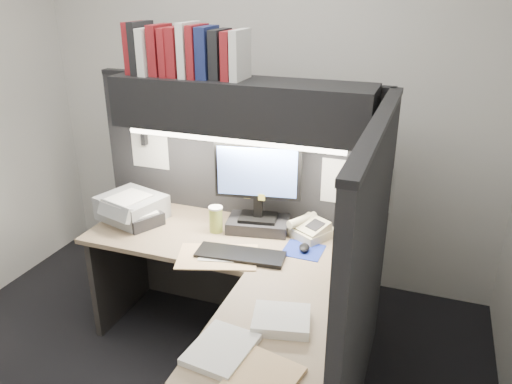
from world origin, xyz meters
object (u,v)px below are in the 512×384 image
at_px(monitor, 258,197).
at_px(coffee_cup, 216,220).
at_px(desk, 243,345).
at_px(keyboard, 240,255).
at_px(notebook_stack, 139,217).
at_px(telephone, 311,229).
at_px(printer, 132,207).
at_px(overhead_shelf, 240,106).

distance_m(monitor, coffee_cup, 0.30).
height_order(desk, keyboard, keyboard).
xyz_separation_m(coffee_cup, notebook_stack, (-0.51, -0.06, -0.04)).
bearing_deg(desk, notebook_stack, 149.36).
distance_m(monitor, keyboard, 0.41).
bearing_deg(monitor, telephone, -4.23).
relative_size(monitor, keyboard, 1.12).
bearing_deg(telephone, desk, -70.67).
bearing_deg(coffee_cup, printer, -179.07).
bearing_deg(desk, printer, 149.09).
distance_m(coffee_cup, printer, 0.59).
bearing_deg(monitor, keyboard, -96.63).
bearing_deg(keyboard, desk, -72.69).
distance_m(keyboard, notebook_stack, 0.79).
bearing_deg(coffee_cup, notebook_stack, -172.98).
bearing_deg(keyboard, printer, 158.88).
xyz_separation_m(desk, keyboard, (-0.16, 0.37, 0.30)).
distance_m(overhead_shelf, telephone, 0.86).
bearing_deg(overhead_shelf, monitor, -14.12).
height_order(coffee_cup, printer, coffee_cup).
relative_size(telephone, printer, 0.58).
xyz_separation_m(desk, telephone, (0.15, 0.76, 0.33)).
distance_m(monitor, telephone, 0.38).
distance_m(monitor, notebook_stack, 0.79).
relative_size(telephone, notebook_stack, 0.82).
height_order(keyboard, printer, printer).
height_order(keyboard, coffee_cup, coffee_cup).
relative_size(printer, notebook_stack, 1.41).
bearing_deg(keyboard, notebook_stack, 161.10).
bearing_deg(monitor, notebook_stack, -177.23).
bearing_deg(telephone, monitor, -143.32).
bearing_deg(overhead_shelf, telephone, 0.38).
distance_m(desk, monitor, 0.90).
bearing_deg(desk, monitor, 103.92).
relative_size(overhead_shelf, notebook_stack, 5.70).
relative_size(desk, telephone, 7.61).
xyz_separation_m(desk, monitor, (-0.18, 0.72, 0.51)).
bearing_deg(notebook_stack, monitor, 12.76).
distance_m(printer, notebook_stack, 0.10).
xyz_separation_m(monitor, telephone, (0.33, 0.03, -0.18)).
bearing_deg(telephone, overhead_shelf, -148.70).
bearing_deg(desk, keyboard, 113.09).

